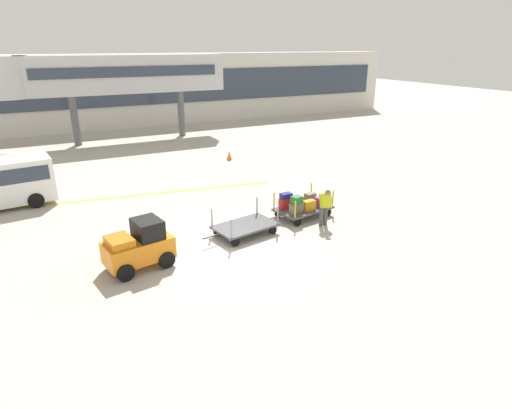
% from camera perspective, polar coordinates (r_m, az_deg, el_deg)
% --- Properties ---
extents(ground_plane, '(120.00, 120.00, 0.00)m').
position_cam_1_polar(ground_plane, '(15.22, -4.69, -5.94)').
color(ground_plane, '#B2ADA0').
extents(apron_lead_line, '(17.58, 2.79, 0.01)m').
position_cam_1_polar(apron_lead_line, '(21.24, -21.59, 0.49)').
color(apron_lead_line, yellow).
rests_on(apron_lead_line, ground_plane).
extents(terminal_building, '(57.45, 2.51, 6.03)m').
position_cam_1_polar(terminal_building, '(39.14, -19.95, 13.90)').
color(terminal_building, beige).
rests_on(terminal_building, ground_plane).
extents(jet_bridge, '(16.15, 3.00, 6.08)m').
position_cam_1_polar(jet_bridge, '(33.02, -19.82, 15.88)').
color(jet_bridge, '#B7B7BC').
rests_on(jet_bridge, ground_plane).
extents(baggage_tug, '(2.27, 1.56, 1.58)m').
position_cam_1_polar(baggage_tug, '(14.17, -15.29, -5.37)').
color(baggage_tug, orange).
rests_on(baggage_tug, ground_plane).
extents(baggage_cart_lead, '(3.08, 1.80, 1.10)m').
position_cam_1_polar(baggage_cart_lead, '(16.14, -1.48, -2.91)').
color(baggage_cart_lead, '#4C4C4F').
rests_on(baggage_cart_lead, ground_plane).
extents(baggage_cart_middle, '(3.08, 1.80, 1.11)m').
position_cam_1_polar(baggage_cart_middle, '(17.82, 6.16, -0.06)').
color(baggage_cart_middle, '#4C4C4F').
rests_on(baggage_cart_middle, ground_plane).
extents(baggage_handler, '(0.42, 0.45, 1.56)m').
position_cam_1_polar(baggage_handler, '(16.94, 9.18, -0.12)').
color(baggage_handler, '#4C4C4C').
rests_on(baggage_handler, ground_plane).
extents(safety_cone_near, '(0.36, 0.36, 0.55)m').
position_cam_1_polar(safety_cone_near, '(26.82, -3.59, 6.51)').
color(safety_cone_near, orange).
rests_on(safety_cone_near, ground_plane).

